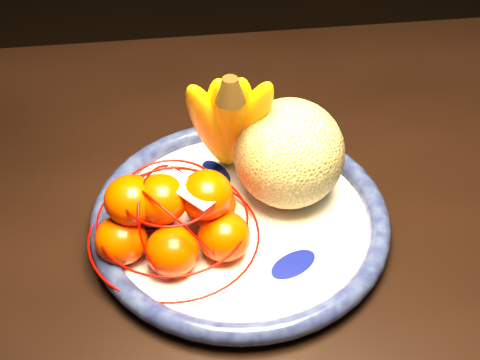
{
  "coord_description": "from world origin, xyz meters",
  "views": [
    {
      "loc": [
        0.02,
        -0.5,
        1.44
      ],
      "look_at": [
        0.03,
        0.1,
        0.87
      ],
      "focal_mm": 55.0,
      "sensor_mm": 36.0,
      "label": 1
    }
  ],
  "objects_px": {
    "fruit_bowl": "(240,221)",
    "banana_bunch": "(229,119)",
    "cantaloupe": "(289,153)",
    "mandarin_bag": "(173,217)",
    "dining_table": "(143,315)"
  },
  "relations": [
    {
      "from": "fruit_bowl",
      "to": "banana_bunch",
      "type": "distance_m",
      "value": 0.12
    },
    {
      "from": "fruit_bowl",
      "to": "cantaloupe",
      "type": "height_order",
      "value": "cantaloupe"
    },
    {
      "from": "mandarin_bag",
      "to": "dining_table",
      "type": "bearing_deg",
      "value": -146.78
    },
    {
      "from": "dining_table",
      "to": "fruit_bowl",
      "type": "bearing_deg",
      "value": 21.05
    },
    {
      "from": "dining_table",
      "to": "fruit_bowl",
      "type": "distance_m",
      "value": 0.17
    },
    {
      "from": "cantaloupe",
      "to": "banana_bunch",
      "type": "height_order",
      "value": "banana_bunch"
    },
    {
      "from": "cantaloupe",
      "to": "fruit_bowl",
      "type": "bearing_deg",
      "value": -141.55
    },
    {
      "from": "cantaloupe",
      "to": "mandarin_bag",
      "type": "relative_size",
      "value": 0.61
    },
    {
      "from": "fruit_bowl",
      "to": "cantaloupe",
      "type": "xyz_separation_m",
      "value": [
        0.06,
        0.05,
        0.06
      ]
    },
    {
      "from": "fruit_bowl",
      "to": "cantaloupe",
      "type": "distance_m",
      "value": 0.1
    },
    {
      "from": "fruit_bowl",
      "to": "cantaloupe",
      "type": "bearing_deg",
      "value": 38.45
    },
    {
      "from": "banana_bunch",
      "to": "mandarin_bag",
      "type": "distance_m",
      "value": 0.13
    },
    {
      "from": "fruit_bowl",
      "to": "banana_bunch",
      "type": "bearing_deg",
      "value": 100.1
    },
    {
      "from": "banana_bunch",
      "to": "mandarin_bag",
      "type": "height_order",
      "value": "banana_bunch"
    },
    {
      "from": "dining_table",
      "to": "cantaloupe",
      "type": "height_order",
      "value": "cantaloupe"
    }
  ]
}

